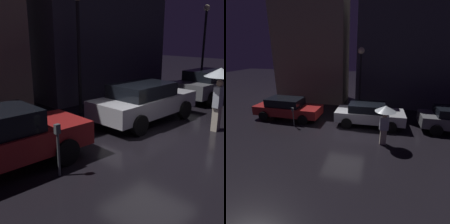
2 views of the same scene
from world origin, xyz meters
The scene contains 8 objects.
ground_plane centered at (0.00, 0.00, 0.00)m, with size 60.00×60.00×0.00m, color black.
building_facade_left centered at (-4.25, 6.50, 5.07)m, with size 6.33×3.00×10.15m.
building_facade_right centered at (3.75, 6.50, 5.35)m, with size 7.48×3.00×10.69m.
parked_car_red centered at (-4.30, 1.26, 0.78)m, with size 4.69×1.89×1.48m.
parked_car_silver centered at (1.38, 1.39, 0.77)m, with size 4.31×2.00×1.44m.
pedestrian_with_umbrella centered at (2.27, -0.99, 1.65)m, with size 1.04×1.04×2.11m.
parking_meter centered at (-3.27, 0.06, 0.77)m, with size 0.12×0.10×1.24m.
street_lamp_near centered at (0.46, 3.99, 3.56)m, with size 0.49×0.49×4.83m.
Camera 2 is at (1.80, -9.35, 4.70)m, focal length 28.00 mm.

